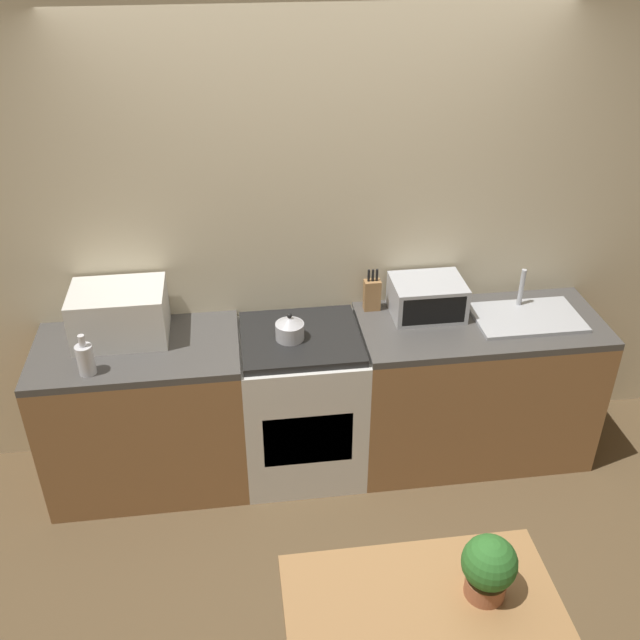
{
  "coord_description": "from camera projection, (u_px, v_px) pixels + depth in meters",
  "views": [
    {
      "loc": [
        -0.46,
        -2.43,
        2.96
      ],
      "look_at": [
        -0.05,
        0.65,
        1.05
      ],
      "focal_mm": 40.0,
      "sensor_mm": 36.0,
      "label": 1
    }
  ],
  "objects": [
    {
      "name": "ground_plane",
      "position": [
        346.0,
        559.0,
        3.65
      ],
      "size": [
        16.0,
        16.0,
        0.0
      ],
      "primitive_type": "plane",
      "color": "brown"
    },
    {
      "name": "wall_back",
      "position": [
        318.0,
        239.0,
        3.89
      ],
      "size": [
        10.0,
        0.06,
        2.6
      ],
      "color": "beige",
      "rests_on": "ground_plane"
    },
    {
      "name": "counter_left_run",
      "position": [
        146.0,
        415.0,
        3.94
      ],
      "size": [
        1.07,
        0.62,
        0.9
      ],
      "color": "olive",
      "rests_on": "ground_plane"
    },
    {
      "name": "counter_right_run",
      "position": [
        473.0,
        388.0,
        4.15
      ],
      "size": [
        1.35,
        0.62,
        0.9
      ],
      "color": "olive",
      "rests_on": "ground_plane"
    },
    {
      "name": "stove_range",
      "position": [
        302.0,
        402.0,
        4.04
      ],
      "size": [
        0.66,
        0.62,
        0.9
      ],
      "color": "silver",
      "rests_on": "ground_plane"
    },
    {
      "name": "kettle",
      "position": [
        290.0,
        328.0,
        3.74
      ],
      "size": [
        0.15,
        0.15,
        0.16
      ],
      "color": "#B7B7BC",
      "rests_on": "stove_range"
    },
    {
      "name": "microwave",
      "position": [
        120.0,
        314.0,
        3.72
      ],
      "size": [
        0.48,
        0.35,
        0.28
      ],
      "color": "silver",
      "rests_on": "counter_left_run"
    },
    {
      "name": "bottle",
      "position": [
        85.0,
        359.0,
        3.47
      ],
      "size": [
        0.08,
        0.08,
        0.22
      ],
      "color": "silver",
      "rests_on": "counter_left_run"
    },
    {
      "name": "knife_block",
      "position": [
        372.0,
        294.0,
        3.99
      ],
      "size": [
        0.09,
        0.06,
        0.25
      ],
      "color": "#9E7042",
      "rests_on": "counter_right_run"
    },
    {
      "name": "toaster_oven",
      "position": [
        427.0,
        298.0,
        3.94
      ],
      "size": [
        0.39,
        0.3,
        0.2
      ],
      "color": "#ADAFB5",
      "rests_on": "counter_right_run"
    },
    {
      "name": "sink_basin",
      "position": [
        527.0,
        316.0,
        3.94
      ],
      "size": [
        0.58,
        0.37,
        0.24
      ],
      "color": "#ADAFB5",
      "rests_on": "counter_right_run"
    },
    {
      "name": "dining_table",
      "position": [
        426.0,
        637.0,
        2.54
      ],
      "size": [
        0.99,
        0.69,
        0.77
      ],
      "color": "#9E7042",
      "rests_on": "ground_plane"
    },
    {
      "name": "potted_plant",
      "position": [
        489.0,
        567.0,
        2.51
      ],
      "size": [
        0.2,
        0.2,
        0.26
      ],
      "color": "#9E5B3D",
      "rests_on": "dining_table"
    }
  ]
}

